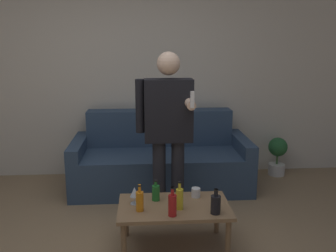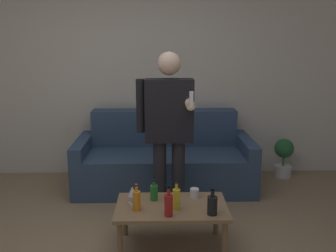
{
  "view_description": "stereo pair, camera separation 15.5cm",
  "coord_description": "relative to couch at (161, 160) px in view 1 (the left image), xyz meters",
  "views": [
    {
      "loc": [
        0.19,
        -2.44,
        1.71
      ],
      "look_at": [
        0.42,
        0.85,
        0.95
      ],
      "focal_mm": 40.0,
      "sensor_mm": 36.0,
      "label": 1
    },
    {
      "loc": [
        0.34,
        -2.45,
        1.71
      ],
      "look_at": [
        0.42,
        0.85,
        0.95
      ],
      "focal_mm": 40.0,
      "sensor_mm": 36.0,
      "label": 2
    }
  ],
  "objects": [
    {
      "name": "person_standing_front",
      "position": [
        0.03,
        -0.84,
        0.63
      ],
      "size": [
        0.53,
        0.43,
        1.61
      ],
      "color": "#232328",
      "rests_on": "ground_plane"
    },
    {
      "name": "wine_glass_near",
      "position": [
        -0.29,
        -1.34,
        0.17
      ],
      "size": [
        0.07,
        0.07,
        0.15
      ],
      "color": "silver",
      "rests_on": "coffee_table"
    },
    {
      "name": "bottle_green",
      "position": [
        -0.24,
        -1.48,
        0.16
      ],
      "size": [
        0.06,
        0.06,
        0.22
      ],
      "color": "orange",
      "rests_on": "coffee_table"
    },
    {
      "name": "cup_on_table",
      "position": [
        0.24,
        -1.24,
        0.11
      ],
      "size": [
        0.08,
        0.08,
        0.08
      ],
      "color": "white",
      "rests_on": "coffee_table"
    },
    {
      "name": "couch",
      "position": [
        0.0,
        0.0,
        0.0
      ],
      "size": [
        2.04,
        0.89,
        0.87
      ],
      "color": "#334760",
      "rests_on": "ground_plane"
    },
    {
      "name": "bottle_dark",
      "position": [
        0.07,
        -1.47,
        0.16
      ],
      "size": [
        0.06,
        0.06,
        0.23
      ],
      "color": "yellow",
      "rests_on": "coffee_table"
    },
    {
      "name": "coffee_table",
      "position": [
        0.04,
        -1.4,
        0.03
      ],
      "size": [
        0.92,
        0.54,
        0.38
      ],
      "color": "#8E6B47",
      "rests_on": "ground_plane"
    },
    {
      "name": "bottle_yellow",
      "position": [
        0.01,
        -1.58,
        0.16
      ],
      "size": [
        0.07,
        0.07,
        0.24
      ],
      "color": "#B21E1E",
      "rests_on": "coffee_table"
    },
    {
      "name": "bottle_red",
      "position": [
        -0.11,
        -1.29,
        0.14
      ],
      "size": [
        0.07,
        0.07,
        0.18
      ],
      "color": "#23752D",
      "rests_on": "coffee_table"
    },
    {
      "name": "bottle_orange",
      "position": [
        0.35,
        -1.57,
        0.15
      ],
      "size": [
        0.08,
        0.08,
        0.2
      ],
      "color": "black",
      "rests_on": "coffee_table"
    },
    {
      "name": "wall_back",
      "position": [
        -0.4,
        0.5,
        1.04
      ],
      "size": [
        8.0,
        0.06,
        2.7
      ],
      "color": "beige",
      "rests_on": "ground_plane"
    },
    {
      "name": "potted_plant",
      "position": [
        1.52,
        0.26,
        -0.03
      ],
      "size": [
        0.24,
        0.24,
        0.5
      ],
      "color": "silver",
      "rests_on": "ground_plane"
    }
  ]
}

